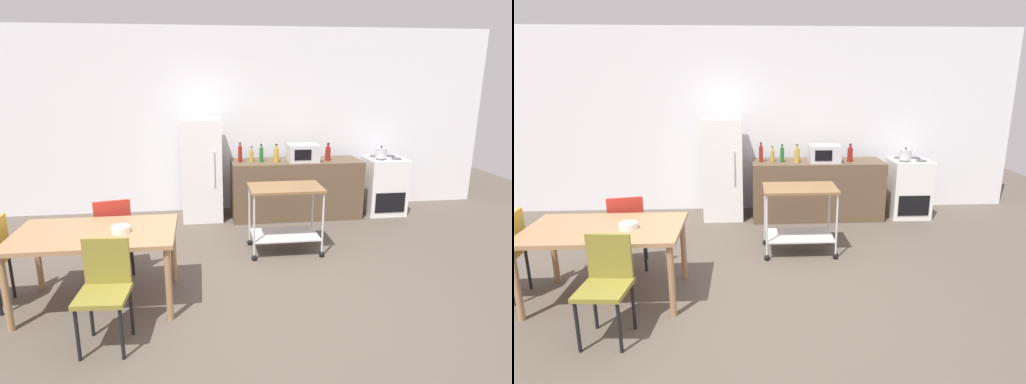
% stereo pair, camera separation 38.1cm
% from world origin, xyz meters
% --- Properties ---
extents(ground_plane, '(12.00, 12.00, 0.00)m').
position_xyz_m(ground_plane, '(0.00, 0.00, 0.00)').
color(ground_plane, brown).
extents(back_wall, '(8.40, 0.12, 2.90)m').
position_xyz_m(back_wall, '(0.00, 3.20, 1.45)').
color(back_wall, white).
rests_on(back_wall, ground_plane).
extents(kitchen_counter, '(2.00, 0.64, 0.90)m').
position_xyz_m(kitchen_counter, '(0.90, 2.60, 0.45)').
color(kitchen_counter, brown).
rests_on(kitchen_counter, ground_plane).
extents(dining_table, '(1.50, 0.90, 0.75)m').
position_xyz_m(dining_table, '(-1.57, 0.16, 0.67)').
color(dining_table, '#A37A51').
rests_on(dining_table, ground_plane).
extents(chair_red, '(0.47, 0.47, 0.89)m').
position_xyz_m(chair_red, '(-1.54, 0.83, 0.52)').
color(chair_red, '#B72D23').
rests_on(chair_red, ground_plane).
extents(chair_olive, '(0.43, 0.43, 0.89)m').
position_xyz_m(chair_olive, '(-1.37, -0.51, 0.52)').
color(chair_olive, olive).
rests_on(chair_olive, ground_plane).
extents(stove_oven, '(0.60, 0.61, 0.92)m').
position_xyz_m(stove_oven, '(2.35, 2.62, 0.45)').
color(stove_oven, white).
rests_on(stove_oven, ground_plane).
extents(refrigerator, '(0.60, 0.63, 1.55)m').
position_xyz_m(refrigerator, '(-0.55, 2.70, 0.78)').
color(refrigerator, white).
rests_on(refrigerator, ground_plane).
extents(kitchen_cart, '(0.91, 0.57, 0.85)m').
position_xyz_m(kitchen_cart, '(0.46, 1.23, 0.57)').
color(kitchen_cart, brown).
rests_on(kitchen_cart, ground_plane).
extents(bottle_sparkling_water, '(0.06, 0.06, 0.30)m').
position_xyz_m(bottle_sparkling_water, '(0.03, 2.59, 1.03)').
color(bottle_sparkling_water, maroon).
rests_on(bottle_sparkling_water, kitchen_counter).
extents(bottle_sesame_oil, '(0.06, 0.06, 0.23)m').
position_xyz_m(bottle_sesame_oil, '(0.20, 2.59, 0.99)').
color(bottle_sesame_oil, gold).
rests_on(bottle_sesame_oil, kitchen_counter).
extents(bottle_wine, '(0.06, 0.06, 0.27)m').
position_xyz_m(bottle_wine, '(0.35, 2.55, 1.01)').
color(bottle_wine, '#1E6628').
rests_on(bottle_wine, kitchen_counter).
extents(bottle_olive_oil, '(0.08, 0.08, 0.27)m').
position_xyz_m(bottle_olive_oil, '(0.57, 2.50, 1.01)').
color(bottle_olive_oil, gold).
rests_on(bottle_olive_oil, kitchen_counter).
extents(microwave, '(0.46, 0.35, 0.26)m').
position_xyz_m(microwave, '(0.98, 2.52, 1.03)').
color(microwave, silver).
rests_on(microwave, kitchen_counter).
extents(bottle_soda, '(0.08, 0.08, 0.27)m').
position_xyz_m(bottle_soda, '(1.38, 2.54, 1.01)').
color(bottle_soda, maroon).
rests_on(bottle_soda, kitchen_counter).
extents(fruit_bowl, '(0.17, 0.17, 0.06)m').
position_xyz_m(fruit_bowl, '(-1.33, 0.11, 0.78)').
color(fruit_bowl, white).
rests_on(fruit_bowl, dining_table).
extents(kettle, '(0.24, 0.17, 0.19)m').
position_xyz_m(kettle, '(2.23, 2.52, 1.00)').
color(kettle, silver).
rests_on(kettle, stove_oven).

